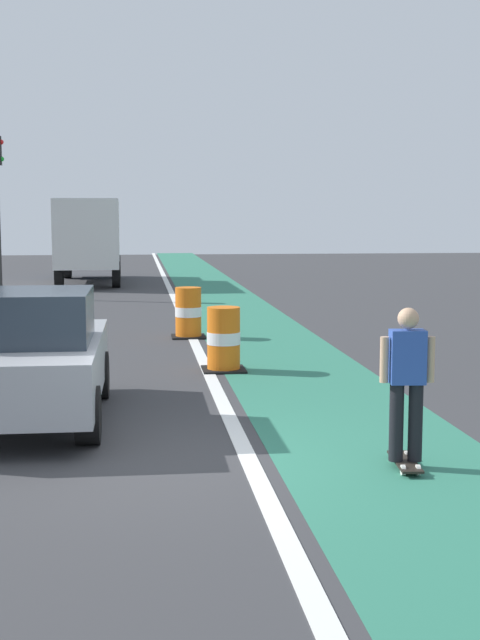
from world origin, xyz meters
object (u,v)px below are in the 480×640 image
object	(u,v)px
traffic_barrel_front	(224,340)
delivery_truck_down_block	(89,236)
parked_sedan_nearest	(28,357)
skateboarder_on_lane	(407,382)
traffic_barrel_mid	(188,313)

from	to	relation	value
traffic_barrel_front	delivery_truck_down_block	distance (m)	20.08
parked_sedan_nearest	traffic_barrel_front	world-z (taller)	parked_sedan_nearest
parked_sedan_nearest	delivery_truck_down_block	xyz separation A→B (m)	(-0.42, 23.11, 1.01)
skateboarder_on_lane	parked_sedan_nearest	world-z (taller)	parked_sedan_nearest
skateboarder_on_lane	traffic_barrel_front	bearing A→B (deg)	102.51
delivery_truck_down_block	traffic_barrel_mid	bearing A→B (deg)	-79.47
parked_sedan_nearest	delivery_truck_down_block	distance (m)	23.13
skateboarder_on_lane	delivery_truck_down_block	distance (m)	26.10
skateboarder_on_lane	traffic_barrel_mid	xyz separation A→B (m)	(-1.66, 10.03, -0.38)
delivery_truck_down_block	parked_sedan_nearest	bearing A→B (deg)	-88.96
parked_sedan_nearest	delivery_truck_down_block	size ratio (longest dim) A/B	0.54
skateboarder_on_lane	traffic_barrel_front	xyz separation A→B (m)	(-1.31, 5.92, -0.38)
traffic_barrel_mid	parked_sedan_nearest	bearing A→B (deg)	-108.48
skateboarder_on_lane	delivery_truck_down_block	world-z (taller)	delivery_truck_down_block
skateboarder_on_lane	traffic_barrel_mid	world-z (taller)	skateboarder_on_lane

